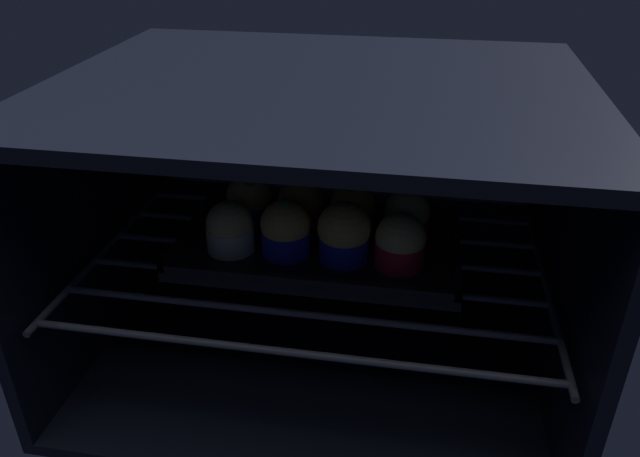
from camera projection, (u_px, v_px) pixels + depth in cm
name	position (u px, v px, depth cm)	size (l,w,h in cm)	color
oven_cavity	(325.00, 214.00, 79.62)	(59.00, 47.00, 37.00)	black
oven_rack	(320.00, 254.00, 77.61)	(54.80, 42.00, 0.80)	#444756
baking_tray	(320.00, 245.00, 77.35)	(34.18, 20.57, 2.20)	black
muffin_row0_col0	(230.00, 229.00, 74.20)	(5.80, 5.80, 6.32)	silver
muffin_row0_col1	(286.00, 229.00, 73.28)	(5.93, 5.93, 7.22)	#1928B7
muffin_row0_col2	(344.00, 233.00, 71.99)	(6.26, 6.26, 7.46)	#1928B7
muffin_row0_col3	(400.00, 243.00, 71.05)	(5.85, 5.85, 6.53)	red
muffin_row1_col0	(250.00, 201.00, 79.94)	(5.87, 5.87, 7.04)	#1928B7
muffin_row1_col1	(301.00, 204.00, 79.05)	(5.87, 5.87, 7.08)	red
muffin_row1_col2	(353.00, 209.00, 78.34)	(5.80, 5.80, 6.93)	silver
muffin_row1_col3	(407.00, 216.00, 76.74)	(5.80, 5.80, 6.52)	red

